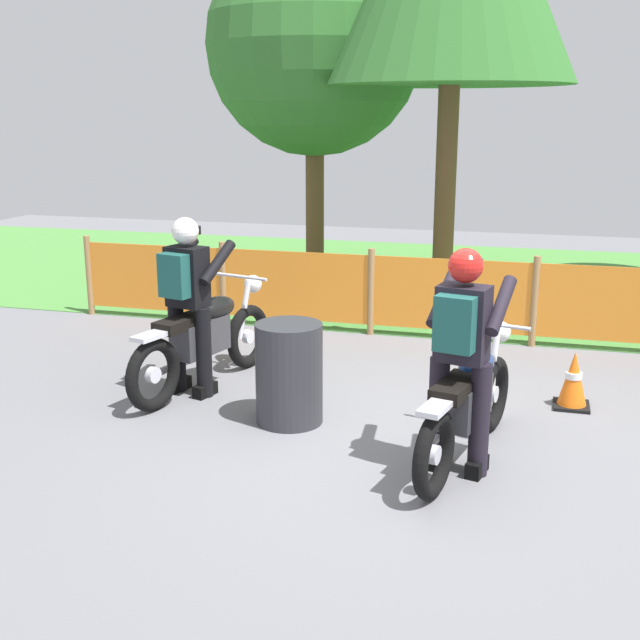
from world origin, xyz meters
name	(u,v)px	position (x,y,z in m)	size (l,w,h in m)	color
ground	(407,439)	(0.00, 0.00, -0.01)	(24.00, 24.00, 0.02)	slate
grass_verge	(473,281)	(0.00, 6.49, 0.01)	(24.00, 6.91, 0.01)	#4C8C3D
barrier_fence	(451,295)	(0.00, 3.03, 0.54)	(9.57, 0.08, 1.05)	#997547
tree_leftmost	(315,46)	(-2.38, 5.65, 3.54)	(3.18, 3.18, 5.15)	brown
motorcycle_lead	(468,403)	(0.50, -0.29, 0.47)	(0.74, 2.00, 0.96)	black
motorcycle_trailing	(205,338)	(-2.12, 0.75, 0.49)	(0.82, 2.09, 1.01)	black
rider_lead	(461,349)	(0.45, -0.51, 0.95)	(0.64, 0.75, 1.69)	black
rider_trailing	(187,297)	(-2.17, 0.53, 0.95)	(0.65, 0.76, 1.69)	black
traffic_cone	(573,380)	(1.33, 1.11, 0.26)	(0.32, 0.32, 0.53)	black
spare_drum	(289,373)	(-1.05, 0.09, 0.44)	(0.58, 0.58, 0.88)	#2D2D33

